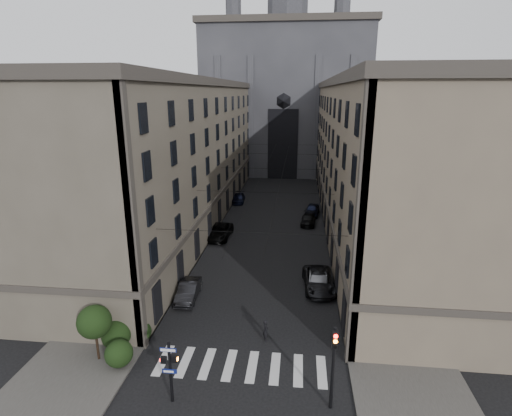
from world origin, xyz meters
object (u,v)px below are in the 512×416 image
(traffic_light_right, at_px, (334,359))
(car_left_midnear, at_px, (188,291))
(car_left_far, at_px, (239,198))
(pedestrian, at_px, (266,330))
(car_right_far, at_px, (312,210))
(car_right_midnear, at_px, (319,281))
(car_right_near, at_px, (318,281))
(car_left_midfar, at_px, (219,232))
(car_right_midfar, at_px, (308,220))
(pedestrian_signal_left, at_px, (170,367))
(gothic_tower, at_px, (286,89))
(car_left_near, at_px, (189,288))

(traffic_light_right, height_order, car_left_midnear, traffic_light_right)
(car_left_far, relative_size, pedestrian, 2.88)
(car_right_far, bearing_deg, car_right_midnear, -82.09)
(car_right_near, height_order, pedestrian, pedestrian)
(car_right_near, xyz_separation_m, car_right_far, (0.09, 22.84, 0.03))
(car_left_midnear, xyz_separation_m, pedestrian, (7.14, -5.29, 0.07))
(car_left_midfar, bearing_deg, car_right_midfar, 32.28)
(pedestrian_signal_left, xyz_separation_m, car_right_near, (8.93, 14.75, -1.56))
(car_right_midnear, xyz_separation_m, car_right_midfar, (-0.65, 18.40, -0.14))
(pedestrian_signal_left, height_order, traffic_light_right, traffic_light_right)
(car_left_midfar, distance_m, car_right_midfar, 12.71)
(gothic_tower, xyz_separation_m, car_right_near, (5.42, -58.70, -17.04))
(car_left_midfar, bearing_deg, car_left_far, 92.24)
(car_left_midnear, xyz_separation_m, car_right_midnear, (11.29, 3.05, 0.07))
(traffic_light_right, xyz_separation_m, pedestrian, (-4.24, 6.08, -2.48))
(car_right_midfar, bearing_deg, car_left_near, -112.49)
(gothic_tower, relative_size, traffic_light_right, 11.15)
(car_right_midfar, xyz_separation_m, car_right_far, (0.65, 4.35, 0.12))
(pedestrian, bearing_deg, car_right_midfar, -25.86)
(car_left_midnear, bearing_deg, car_right_midnear, 12.11)
(car_right_midfar, bearing_deg, car_left_midfar, -144.73)
(gothic_tower, xyz_separation_m, car_left_midfar, (-6.11, -46.64, -16.99))
(car_left_midfar, height_order, pedestrian, pedestrian)
(pedestrian_signal_left, distance_m, car_left_midnear, 12.11)
(traffic_light_right, height_order, car_right_midfar, traffic_light_right)
(gothic_tower, relative_size, car_left_near, 15.14)
(pedestrian, bearing_deg, car_left_far, -6.79)
(gothic_tower, height_order, car_right_midfar, gothic_tower)
(traffic_light_right, relative_size, car_left_near, 1.36)
(gothic_tower, relative_size, car_left_far, 12.40)
(traffic_light_right, distance_m, car_right_near, 14.56)
(traffic_light_right, distance_m, car_right_midfar, 32.94)
(car_left_midfar, height_order, car_right_midnear, car_left_midfar)
(pedestrian_signal_left, bearing_deg, car_left_midnear, 100.89)
(car_left_near, distance_m, car_right_far, 27.68)
(car_left_midfar, relative_size, car_right_midnear, 1.00)
(car_right_near, distance_m, car_right_midfar, 18.50)
(pedestrian_signal_left, height_order, car_right_far, pedestrian_signal_left)
(pedestrian_signal_left, xyz_separation_m, car_right_midnear, (9.02, 14.84, -1.52))
(traffic_light_right, height_order, car_right_far, traffic_light_right)
(car_left_near, height_order, car_right_midnear, car_right_midnear)
(car_left_midnear, bearing_deg, pedestrian_signal_left, -82.13)
(car_left_far, relative_size, car_right_near, 1.02)
(car_right_far, distance_m, pedestrian, 31.37)
(pedestrian, bearing_deg, car_left_near, 32.65)
(car_left_midfar, xyz_separation_m, car_right_near, (11.53, -12.06, -0.05))
(car_left_far, bearing_deg, traffic_light_right, -77.09)
(car_right_midnear, distance_m, car_right_midfar, 18.41)
(car_left_midnear, relative_size, car_right_far, 0.97)
(car_left_midfar, xyz_separation_m, car_right_midfar, (10.96, 6.42, -0.15))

